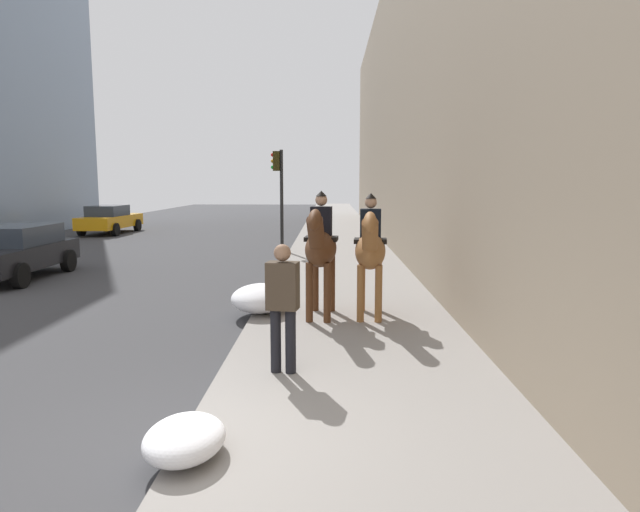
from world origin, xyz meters
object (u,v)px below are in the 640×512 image
mounted_horse_far (370,249)px  traffic_light_near_curb (279,184)px  pedestrian_greeting (283,300)px  car_mid_lane (16,251)px  car_near_lane (110,219)px  mounted_horse_near (321,247)px

mounted_horse_far → traffic_light_near_curb: 10.51m
mounted_horse_far → pedestrian_greeting: (-3.06, 1.35, -0.29)m
car_mid_lane → traffic_light_near_curb: traffic_light_near_curb is taller
mounted_horse_far → car_near_lane: (17.99, 11.91, -0.65)m
pedestrian_greeting → car_mid_lane: 11.03m
traffic_light_near_curb → pedestrian_greeting: bearing=-174.7°
mounted_horse_near → car_near_lane: bearing=-143.2°
mounted_horse_near → traffic_light_near_curb: traffic_light_near_curb is taller
pedestrian_greeting → mounted_horse_near: bearing=1.5°
mounted_horse_far → mounted_horse_near: bearing=-83.2°
car_mid_lane → pedestrian_greeting: bearing=45.0°
mounted_horse_far → traffic_light_near_curb: (10.13, 2.57, 1.13)m
car_near_lane → car_mid_lane: bearing=-166.7°
mounted_horse_near → car_mid_lane: 9.56m
mounted_horse_near → car_near_lane: mounted_horse_near is taller
car_near_lane → pedestrian_greeting: bearing=-151.5°
mounted_horse_far → car_mid_lane: (4.65, 9.22, -0.63)m
traffic_light_near_curb → mounted_horse_near: bearing=-170.7°
pedestrian_greeting → traffic_light_near_curb: traffic_light_near_curb is taller
traffic_light_near_curb → car_near_lane: bearing=49.9°
pedestrian_greeting → traffic_light_near_curb: bearing=15.0°
car_near_lane → traffic_light_near_curb: bearing=-128.2°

